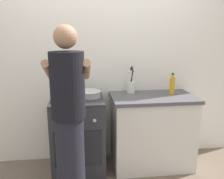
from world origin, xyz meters
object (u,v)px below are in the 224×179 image
object	(u,v)px
stove_range	(78,135)
pot	(64,95)
utensil_crock	(131,86)
person	(69,121)
mixing_bowl	(89,94)
oil_bottle	(172,85)

from	to	relation	value
stove_range	pot	size ratio (longest dim) A/B	3.43
stove_range	utensil_crock	size ratio (longest dim) A/B	2.72
pot	person	size ratio (longest dim) A/B	0.15
pot	utensil_crock	xyz separation A→B (m)	(0.81, 0.23, 0.03)
mixing_bowl	utensil_crock	distance (m)	0.55
oil_bottle	person	bearing A→B (deg)	-151.27
oil_bottle	person	world-z (taller)	person
pot	utensil_crock	bearing A→B (deg)	15.90
stove_range	oil_bottle	size ratio (longest dim) A/B	3.42
pot	person	distance (m)	0.59
pot	oil_bottle	bearing A→B (deg)	3.67
stove_range	mixing_bowl	distance (m)	0.51
oil_bottle	mixing_bowl	bearing A→B (deg)	-179.83
mixing_bowl	utensil_crock	world-z (taller)	utensil_crock
mixing_bowl	person	size ratio (longest dim) A/B	0.16
pot	utensil_crock	world-z (taller)	utensil_crock
stove_range	mixing_bowl	size ratio (longest dim) A/B	3.24
oil_bottle	person	distance (m)	1.39
stove_range	pot	xyz separation A→B (m)	(-0.14, -0.04, 0.51)
mixing_bowl	person	world-z (taller)	person
person	mixing_bowl	bearing A→B (deg)	72.85
oil_bottle	pot	bearing A→B (deg)	-176.33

